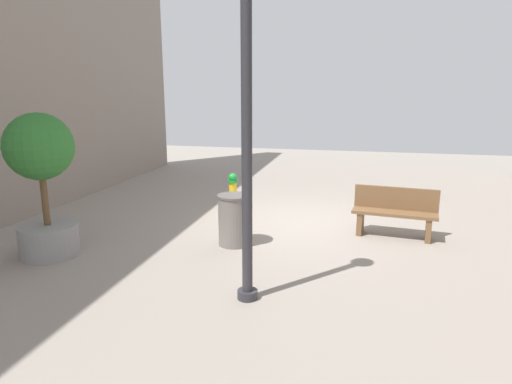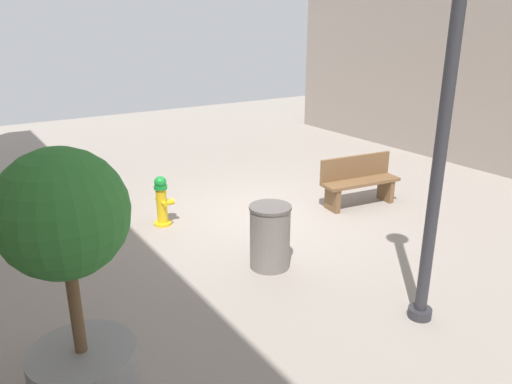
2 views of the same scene
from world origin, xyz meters
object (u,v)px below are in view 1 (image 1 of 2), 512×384
(planter_tree, at_px, (42,173))
(trash_bin, at_px, (234,220))
(street_lamp, at_px, (247,102))
(fire_hydrant, at_px, (233,192))
(bench_near, at_px, (395,212))

(planter_tree, xyz_separation_m, trash_bin, (-2.95, -1.24, -0.97))
(street_lamp, bearing_deg, trash_bin, -69.40)
(fire_hydrant, bearing_deg, planter_tree, 57.39)
(bench_near, bearing_deg, planter_tree, 22.51)
(fire_hydrant, xyz_separation_m, planter_tree, (2.27, 3.55, 0.99))
(street_lamp, xyz_separation_m, trash_bin, (0.77, -2.06, -2.17))
(planter_tree, bearing_deg, fire_hydrant, -122.61)
(bench_near, height_order, street_lamp, street_lamp)
(bench_near, bearing_deg, fire_hydrant, -17.51)
(street_lamp, bearing_deg, planter_tree, -12.37)
(trash_bin, bearing_deg, fire_hydrant, -73.50)
(planter_tree, bearing_deg, bench_near, -157.49)
(trash_bin, bearing_deg, street_lamp, 110.60)
(bench_near, relative_size, street_lamp, 0.38)
(planter_tree, distance_m, street_lamp, 4.00)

